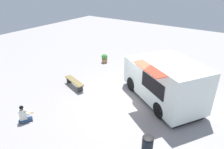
{
  "coord_description": "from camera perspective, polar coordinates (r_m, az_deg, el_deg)",
  "views": [
    {
      "loc": [
        4.87,
        -8.58,
        6.31
      ],
      "look_at": [
        -1.41,
        0.48,
        1.0
      ],
      "focal_mm": 32.51,
      "sensor_mm": 36.0,
      "label": 1
    }
  ],
  "objects": [
    {
      "name": "person_customer",
      "position": [
        10.75,
        -23.54,
        -10.53
      ],
      "size": [
        0.65,
        0.74,
        0.9
      ],
      "color": "navy",
      "rests_on": "ground_plane"
    },
    {
      "name": "trash_bin",
      "position": [
        8.3,
        9.89,
        -19.31
      ],
      "size": [
        0.44,
        0.44,
        0.96
      ],
      "color": "black",
      "rests_on": "ground_plane"
    },
    {
      "name": "food_truck",
      "position": [
        11.35,
        14.34,
        -1.98
      ],
      "size": [
        5.43,
        4.71,
        2.5
      ],
      "color": "white",
      "rests_on": "ground_plane"
    },
    {
      "name": "planter_flowering_far",
      "position": [
        16.55,
        -2.11,
        4.63
      ],
      "size": [
        0.5,
        0.49,
        0.7
      ],
      "color": "#B07A4D",
      "rests_on": "ground_plane"
    },
    {
      "name": "plaza_bench",
      "position": [
        12.97,
        -10.56,
        -2.08
      ],
      "size": [
        1.86,
        0.94,
        0.46
      ],
      "color": "olive",
      "rests_on": "ground_plane"
    },
    {
      "name": "ground_plane",
      "position": [
        11.71,
        4.38,
        -6.95
      ],
      "size": [
        40.0,
        40.0,
        0.0
      ],
      "primitive_type": "plane",
      "color": "#9D9798"
    },
    {
      "name": "planter_flowering_near",
      "position": [
        15.24,
        8.95,
        2.43
      ],
      "size": [
        0.49,
        0.49,
        0.72
      ],
      "color": "#535155",
      "rests_on": "ground_plane"
    }
  ]
}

